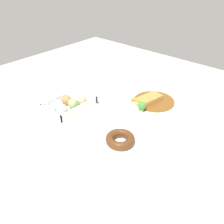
{
  "coord_description": "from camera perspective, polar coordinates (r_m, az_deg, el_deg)",
  "views": [
    {
      "loc": [
        -0.65,
        -0.66,
        0.58
      ],
      "look_at": [
        -0.02,
        -0.11,
        0.03
      ],
      "focal_mm": 38.31,
      "sensor_mm": 36.0,
      "label": 1
    }
  ],
  "objects": [
    {
      "name": "chocolate_ring_donut",
      "position": [
        0.88,
        1.97,
        -6.59
      ],
      "size": [
        0.15,
        0.15,
        0.03
      ],
      "color": "white",
      "rests_on": "ground_plane"
    },
    {
      "name": "donut_box",
      "position": [
        1.08,
        -10.25,
        1.69
      ],
      "size": [
        0.21,
        0.14,
        0.06
      ],
      "color": "silver",
      "rests_on": "ground_plane"
    },
    {
      "name": "ground_plane",
      "position": [
        1.09,
        -3.53,
        1.19
      ],
      "size": [
        1.6,
        1.6,
        0.0
      ],
      "primitive_type": "plane",
      "color": "#B2A893"
    },
    {
      "name": "curry_plate",
      "position": [
        1.09,
        8.55,
        1.88
      ],
      "size": [
        0.27,
        0.27,
        0.07
      ],
      "color": "white",
      "rests_on": "ground_plane"
    }
  ]
}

